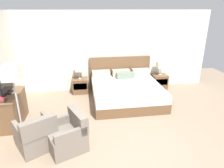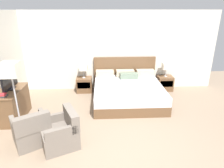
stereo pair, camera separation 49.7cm
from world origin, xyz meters
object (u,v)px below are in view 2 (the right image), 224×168
(nightstand_right, at_px, (165,83))
(armchair_by_window, at_px, (32,131))
(floor_lamp, at_px, (11,74))
(nightstand_left, at_px, (84,85))
(table_lamp_right, at_px, (166,66))
(dresser, at_px, (12,104))
(tv, at_px, (9,79))
(bed, at_px, (128,91))
(table_lamp_left, at_px, (83,67))
(book_red_cover, at_px, (2,96))
(armchair_companion, at_px, (61,133))
(book_blue_cover, at_px, (1,95))

(nightstand_right, xyz_separation_m, armchair_by_window, (-3.61, -2.71, 0.04))
(floor_lamp, bearing_deg, nightstand_left, 61.50)
(table_lamp_right, bearing_deg, dresser, -159.19)
(table_lamp_right, distance_m, tv, 4.69)
(nightstand_left, bearing_deg, bed, -28.39)
(nightstand_right, distance_m, table_lamp_left, 2.81)
(bed, relative_size, floor_lamp, 1.26)
(armchair_by_window, height_order, floor_lamp, floor_lamp)
(table_lamp_left, bearing_deg, bed, -28.43)
(table_lamp_right, relative_size, book_red_cover, 2.19)
(table_lamp_right, bearing_deg, armchair_companion, -136.80)
(table_lamp_right, height_order, floor_lamp, floor_lamp)
(tv, bearing_deg, table_lamp_right, 19.75)
(nightstand_left, distance_m, tv, 2.43)
(nightstand_right, height_order, table_lamp_right, table_lamp_right)
(table_lamp_left, bearing_deg, nightstand_right, -0.03)
(armchair_by_window, bearing_deg, nightstand_right, 36.87)
(table_lamp_right, relative_size, armchair_by_window, 0.50)
(dresser, distance_m, floor_lamp, 1.24)
(nightstand_right, height_order, floor_lamp, floor_lamp)
(nightstand_left, height_order, dresser, dresser)
(nightstand_right, distance_m, armchair_by_window, 4.52)
(floor_lamp, bearing_deg, book_red_cover, 148.92)
(armchair_by_window, bearing_deg, book_blue_cover, 140.92)
(tv, height_order, armchair_companion, tv)
(tv, height_order, book_red_cover, tv)
(dresser, relative_size, floor_lamp, 0.66)
(armchair_companion, xyz_separation_m, floor_lamp, (-1.01, 0.50, 1.10))
(floor_lamp, bearing_deg, armchair_by_window, -46.37)
(dresser, bearing_deg, book_blue_cover, -90.92)
(armchair_by_window, xyz_separation_m, floor_lamp, (-0.38, 0.40, 1.10))
(table_lamp_right, relative_size, floor_lamp, 0.29)
(bed, bearing_deg, book_blue_cover, -156.62)
(nightstand_left, xyz_separation_m, book_red_cover, (-1.67, -2.06, 0.55))
(dresser, xyz_separation_m, armchair_companion, (1.42, -1.13, -0.12))
(nightstand_right, xyz_separation_m, tv, (-4.41, -1.58, 0.80))
(bed, distance_m, dresser, 3.18)
(dresser, distance_m, book_red_cover, 0.55)
(book_blue_cover, height_order, floor_lamp, floor_lamp)
(bed, xyz_separation_m, table_lamp_right, (1.37, 0.74, 0.55))
(table_lamp_left, relative_size, armchair_by_window, 0.50)
(armchair_by_window, distance_m, floor_lamp, 1.23)
(armchair_by_window, bearing_deg, tv, 125.12)
(nightstand_right, relative_size, book_red_cover, 2.33)
(nightstand_left, height_order, tv, tv)
(table_lamp_left, xyz_separation_m, dresser, (-1.67, -1.68, -0.45))
(book_red_cover, height_order, armchair_companion, book_red_cover)
(dresser, bearing_deg, nightstand_left, 45.16)
(nightstand_right, height_order, tv, tv)
(bed, relative_size, book_red_cover, 9.66)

